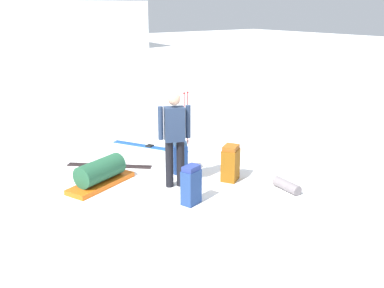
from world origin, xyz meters
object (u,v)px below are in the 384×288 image
at_px(skier_standing, 175,135).
at_px(backpack_large_dark, 179,157).
at_px(ski_poles_planted_near, 186,115).
at_px(backpack_bright, 191,185).
at_px(backpack_small_spare, 230,163).
at_px(sleeping_mat_rolled, 287,186).
at_px(ski_pair_near, 150,147).
at_px(gear_sled, 100,174).
at_px(ski_pair_far, 109,166).

bearing_deg(skier_standing, backpack_large_dark, 49.12).
bearing_deg(ski_poles_planted_near, backpack_bright, -123.94).
distance_m(backpack_large_dark, backpack_small_spare, 1.04).
bearing_deg(backpack_small_spare, ski_poles_planted_near, 74.92).
relative_size(skier_standing, sleeping_mat_rolled, 3.09).
xyz_separation_m(ski_pair_near, sleeping_mat_rolled, (0.68, -3.52, 0.08)).
bearing_deg(gear_sled, backpack_large_dark, -10.64).
relative_size(ski_poles_planted_near, sleeping_mat_rolled, 2.25).
distance_m(ski_poles_planted_near, gear_sled, 2.91).
xyz_separation_m(ski_pair_near, backpack_large_dark, (-0.33, -1.68, 0.30)).
relative_size(backpack_small_spare, sleeping_mat_rolled, 1.22).
height_order(backpack_small_spare, gear_sled, backpack_small_spare).
xyz_separation_m(ski_pair_near, ski_poles_planted_near, (0.81, -0.30, 0.68)).
bearing_deg(ski_poles_planted_near, ski_pair_far, -172.47).
bearing_deg(ski_poles_planted_near, backpack_large_dark, -129.60).
distance_m(backpack_large_dark, gear_sled, 1.55).
distance_m(backpack_large_dark, ski_poles_planted_near, 1.82).
height_order(backpack_bright, backpack_small_spare, backpack_small_spare).
height_order(ski_pair_near, backpack_large_dark, backpack_large_dark).
height_order(ski_pair_near, ski_poles_planted_near, ski_poles_planted_near).
relative_size(skier_standing, ski_pair_near, 0.96).
height_order(ski_poles_planted_near, sleeping_mat_rolled, ski_poles_planted_near).
xyz_separation_m(backpack_small_spare, sleeping_mat_rolled, (0.48, -0.95, -0.24)).
xyz_separation_m(skier_standing, sleeping_mat_rolled, (1.46, -1.32, -0.86)).
xyz_separation_m(backpack_bright, ski_poles_planted_near, (1.79, 2.66, 0.37)).
distance_m(ski_pair_near, backpack_bright, 3.13).
xyz_separation_m(backpack_bright, gear_sled, (-0.87, 1.57, -0.10)).
bearing_deg(gear_sled, ski_pair_near, 37.00).
height_order(backpack_bright, ski_poles_planted_near, ski_poles_planted_near).
bearing_deg(sleeping_mat_rolled, backpack_small_spare, 116.91).
height_order(backpack_small_spare, ski_poles_planted_near, ski_poles_planted_near).
relative_size(ski_pair_near, ski_pair_far, 1.28).
relative_size(backpack_large_dark, ski_poles_planted_near, 0.51).
relative_size(skier_standing, ski_poles_planted_near, 1.37).
xyz_separation_m(ski_pair_near, backpack_small_spare, (0.20, -2.57, 0.32)).
height_order(ski_pair_near, backpack_small_spare, backpack_small_spare).
height_order(ski_pair_far, backpack_bright, backpack_bright).
relative_size(ski_pair_far, backpack_small_spare, 2.06).
bearing_deg(ski_pair_far, skier_standing, -72.40).
bearing_deg(gear_sled, skier_standing, -37.12).
xyz_separation_m(ski_pair_far, sleeping_mat_rolled, (1.97, -2.94, 0.08)).
bearing_deg(skier_standing, ski_poles_planted_near, 50.04).
height_order(backpack_bright, sleeping_mat_rolled, backpack_bright).
relative_size(ski_pair_near, backpack_bright, 2.69).
relative_size(ski_pair_near, ski_poles_planted_near, 1.43).
distance_m(backpack_small_spare, ski_poles_planted_near, 2.38).
bearing_deg(ski_poles_planted_near, sleeping_mat_rolled, -92.29).
bearing_deg(ski_pair_near, ski_poles_planted_near, -20.30).
xyz_separation_m(backpack_large_dark, backpack_bright, (-0.65, -1.28, 0.01)).
relative_size(skier_standing, backpack_large_dark, 2.66).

